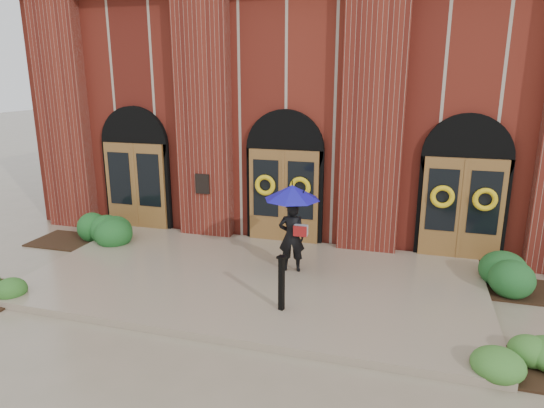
% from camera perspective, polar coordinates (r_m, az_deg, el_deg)
% --- Properties ---
extents(ground, '(90.00, 90.00, 0.00)m').
position_cam_1_polar(ground, '(11.02, -2.38, -9.50)').
color(ground, gray).
rests_on(ground, ground).
extents(landing, '(10.00, 5.30, 0.15)m').
position_cam_1_polar(landing, '(11.12, -2.13, -8.84)').
color(landing, gray).
rests_on(landing, ground).
extents(church_building, '(16.20, 12.53, 7.00)m').
position_cam_1_polar(church_building, '(18.59, 6.35, 11.67)').
color(church_building, maroon).
rests_on(church_building, ground).
extents(man_with_umbrella, '(1.50, 1.50, 2.04)m').
position_cam_1_polar(man_with_umbrella, '(10.95, 2.38, -0.89)').
color(man_with_umbrella, black).
rests_on(man_with_umbrella, landing).
extents(metal_post, '(0.19, 0.19, 1.10)m').
position_cam_1_polar(metal_post, '(9.39, 1.13, -9.15)').
color(metal_post, black).
rests_on(metal_post, landing).
extents(hedge_wall_left, '(3.03, 1.21, 0.78)m').
position_cam_1_polar(hedge_wall_left, '(14.34, -20.76, -2.94)').
color(hedge_wall_left, '#1A501E').
rests_on(hedge_wall_left, ground).
extents(hedge_front_right, '(1.26, 1.08, 0.45)m').
position_cam_1_polar(hedge_front_right, '(9.03, 27.32, -15.64)').
color(hedge_front_right, '#336624').
rests_on(hedge_front_right, ground).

